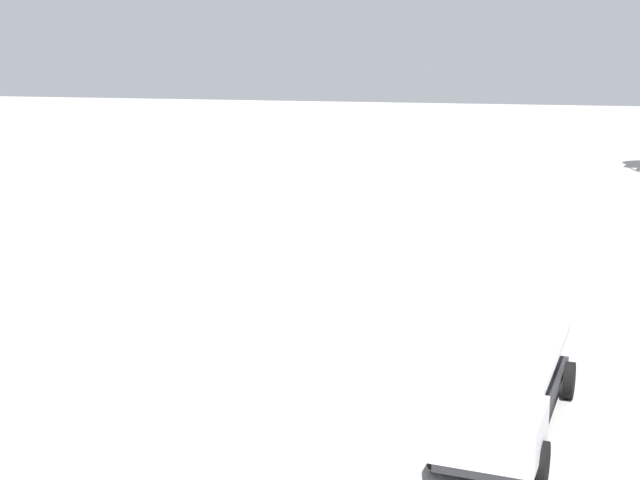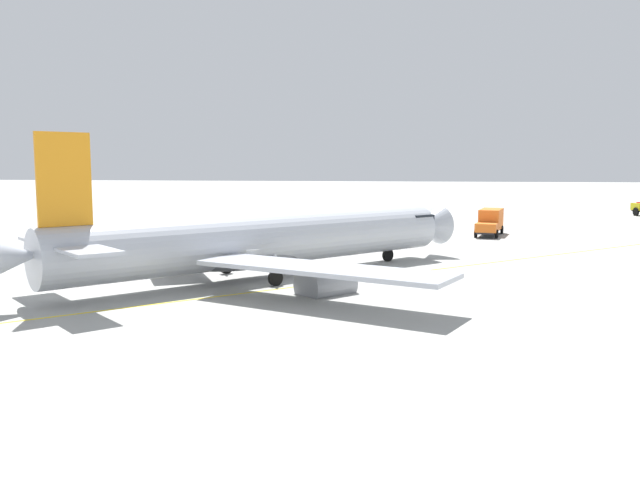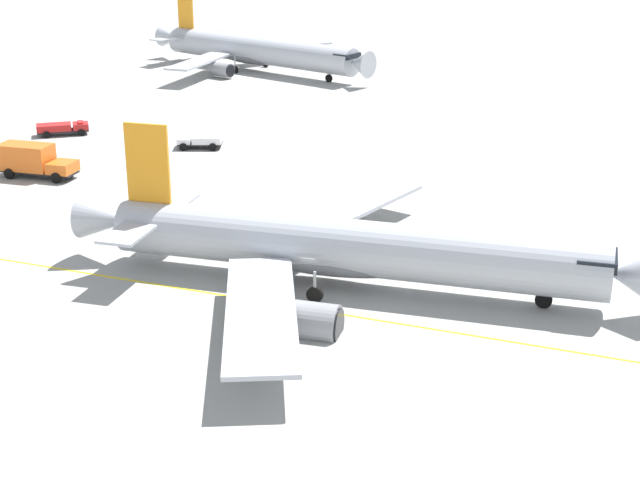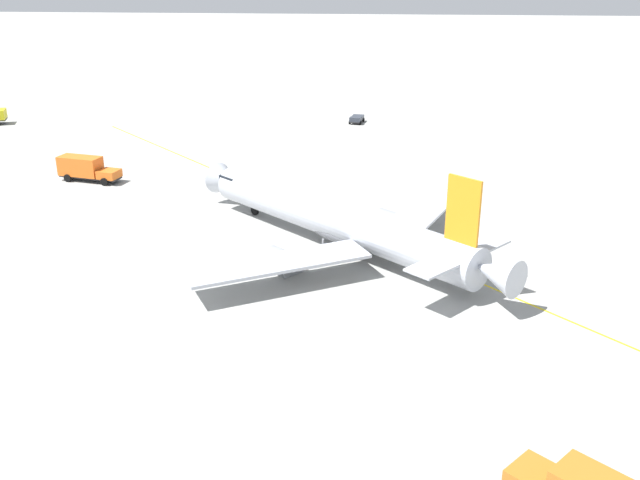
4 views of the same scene
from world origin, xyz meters
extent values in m
cube|color=#232326|center=(-0.88, 69.16, 0.65)|extent=(2.49, 9.05, 0.20)
cube|color=silver|center=(-0.74, 65.88, 1.30)|extent=(2.58, 2.50, 1.10)
cube|color=black|center=(-0.69, 64.78, 1.47)|extent=(2.09, 0.17, 0.62)
cylinder|color=silver|center=(-0.93, 70.46, 1.81)|extent=(2.39, 6.45, 2.12)
cylinder|color=black|center=(0.50, 66.07, 0.55)|extent=(0.33, 1.11, 1.10)
cylinder|color=black|center=(-1.98, 65.97, 0.55)|extent=(0.33, 1.11, 1.10)
cylinder|color=black|center=(0.24, 72.08, 0.55)|extent=(0.33, 1.11, 1.10)
cylinder|color=black|center=(-2.24, 71.97, 0.55)|extent=(0.33, 1.11, 1.10)
camera|label=1|loc=(3.47, 46.86, 9.58)|focal=48.43mm
camera|label=2|loc=(-12.69, 44.30, 8.32)|focal=36.32mm
camera|label=3|loc=(-52.97, 24.71, 24.99)|focal=52.55mm
camera|label=4|loc=(63.81, 1.64, 26.78)|focal=39.92mm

